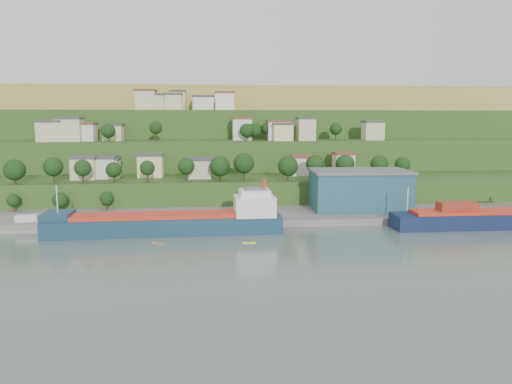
{
  "coord_description": "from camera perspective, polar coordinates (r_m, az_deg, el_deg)",
  "views": [
    {
      "loc": [
        -1.12,
        -124.2,
        30.67
      ],
      "look_at": [
        11.56,
        15.0,
        10.39
      ],
      "focal_mm": 35.0,
      "sensor_mm": 36.0,
      "label": 1
    }
  ],
  "objects": [
    {
      "name": "warehouse",
      "position": [
        163.76,
        11.72,
        0.28
      ],
      "size": [
        31.71,
        20.18,
        12.8
      ],
      "rotation": [
        0.0,
        0.0,
        -0.04
      ],
      "color": "#1C4F55",
      "rests_on": "quay"
    },
    {
      "name": "caravan",
      "position": [
        156.13,
        -24.73,
        -2.88
      ],
      "size": [
        6.12,
        3.03,
        2.76
      ],
      "primitive_type": "cube",
      "rotation": [
        0.0,
        0.0,
        0.1
      ],
      "color": "silver",
      "rests_on": "pebble_beach"
    },
    {
      "name": "quay",
      "position": [
        156.69,
        2.65,
        -3.04
      ],
      "size": [
        220.0,
        26.0,
        4.0
      ],
      "primitive_type": "cube",
      "color": "slate",
      "rests_on": "ground"
    },
    {
      "name": "cargo_ship_far",
      "position": [
        159.04,
        25.58,
        -2.81
      ],
      "size": [
        55.16,
        9.23,
        14.98
      ],
      "rotation": [
        0.0,
        0.0,
        -0.0
      ],
      "color": "#0D1D3C",
      "rests_on": "ground"
    },
    {
      "name": "hillside",
      "position": [
        294.51,
        -4.97,
        2.26
      ],
      "size": [
        360.0,
        211.4,
        96.0
      ],
      "color": "#284719",
      "rests_on": "ground"
    },
    {
      "name": "ground",
      "position": [
        127.94,
        -4.57,
        -5.64
      ],
      "size": [
        500.0,
        500.0,
        0.0
      ],
      "primitive_type": "plane",
      "color": "#495952",
      "rests_on": "ground"
    },
    {
      "name": "kayak_orange",
      "position": [
        127.77,
        -11.14,
        -5.68
      ],
      "size": [
        3.17,
        1.54,
        0.79
      ],
      "rotation": [
        0.0,
        0.0,
        -0.33
      ],
      "color": "orange",
      "rests_on": "ground"
    },
    {
      "name": "dinghy",
      "position": [
        152.8,
        -22.3,
        -3.33
      ],
      "size": [
        4.34,
        2.59,
        0.81
      ],
      "primitive_type": "cube",
      "rotation": [
        0.0,
        0.0,
        -0.28
      ],
      "color": "silver",
      "rests_on": "pebble_beach"
    },
    {
      "name": "pebble_beach",
      "position": [
        158.81,
        -24.98,
        -3.66
      ],
      "size": [
        40.0,
        18.0,
        2.4
      ],
      "primitive_type": "cube",
      "color": "slate",
      "rests_on": "ground"
    },
    {
      "name": "kayak_yellow",
      "position": [
        125.7,
        -0.76,
        -5.75
      ],
      "size": [
        3.31,
        0.87,
        0.82
      ],
      "rotation": [
        0.0,
        0.0,
        -0.09
      ],
      "color": "yellow",
      "rests_on": "ground"
    },
    {
      "name": "cargo_ship_near",
      "position": [
        137.69,
        -9.49,
        -3.62
      ],
      "size": [
        63.67,
        11.95,
        16.3
      ],
      "rotation": [
        0.0,
        0.0,
        0.03
      ],
      "color": "#123446",
      "rests_on": "ground"
    }
  ]
}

